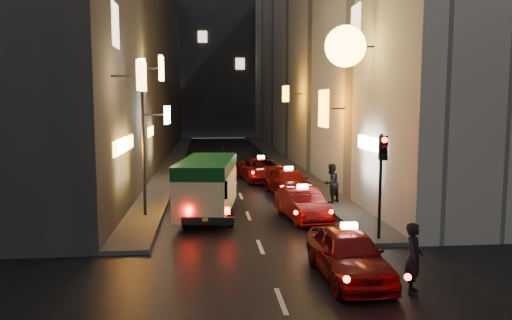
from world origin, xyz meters
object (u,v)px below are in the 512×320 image
object	(u,v)px
minibus	(208,181)
traffic_light	(382,163)
pedestrian_crossing	(414,253)
lamp_post	(143,127)
taxi_near	(349,250)

from	to	relation	value
minibus	traffic_light	world-z (taller)	traffic_light
pedestrian_crossing	lamp_post	world-z (taller)	lamp_post
pedestrian_crossing	lamp_post	distance (m)	11.88
traffic_light	minibus	bearing A→B (deg)	141.47
minibus	traffic_light	distance (m)	7.34
lamp_post	minibus	bearing A→B (deg)	-0.26
minibus	taxi_near	bearing A→B (deg)	-64.31
traffic_light	lamp_post	world-z (taller)	lamp_post
traffic_light	taxi_near	bearing A→B (deg)	-122.55
taxi_near	lamp_post	xyz separation A→B (m)	(-6.21, 7.65, 2.94)
pedestrian_crossing	lamp_post	bearing A→B (deg)	64.49
traffic_light	lamp_post	xyz separation A→B (m)	(-8.20, 4.53, 1.04)
minibus	pedestrian_crossing	world-z (taller)	minibus
taxi_near	minibus	bearing A→B (deg)	115.69
pedestrian_crossing	minibus	bearing A→B (deg)	53.54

